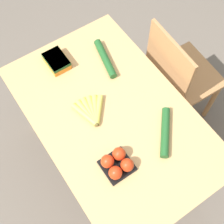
% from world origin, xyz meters
% --- Properties ---
extents(ground_plane, '(12.00, 12.00, 0.00)m').
position_xyz_m(ground_plane, '(0.00, 0.00, 0.00)').
color(ground_plane, '#665B51').
extents(dining_table, '(1.22, 0.77, 0.73)m').
position_xyz_m(dining_table, '(0.00, 0.00, 0.62)').
color(dining_table, tan).
rests_on(dining_table, ground_plane).
extents(chair, '(0.44, 0.42, 0.91)m').
position_xyz_m(chair, '(-0.09, 0.59, 0.48)').
color(chair, '#A87547').
rests_on(chair, ground_plane).
extents(banana_bunch, '(0.18, 0.18, 0.03)m').
position_xyz_m(banana_bunch, '(-0.07, -0.08, 0.75)').
color(banana_bunch, brown).
rests_on(banana_bunch, dining_table).
extents(tomato_pack, '(0.14, 0.14, 0.08)m').
position_xyz_m(tomato_pack, '(0.25, -0.14, 0.77)').
color(tomato_pack, black).
rests_on(tomato_pack, dining_table).
extents(carrot_bag, '(0.15, 0.11, 0.05)m').
position_xyz_m(carrot_bag, '(-0.45, -0.08, 0.76)').
color(carrot_bag, orange).
rests_on(carrot_bag, dining_table).
extents(cucumber_near, '(0.27, 0.10, 0.04)m').
position_xyz_m(cucumber_near, '(-0.31, 0.17, 0.75)').
color(cucumber_near, '#1E5123').
rests_on(cucumber_near, dining_table).
extents(cucumber_far, '(0.23, 0.21, 0.04)m').
position_xyz_m(cucumber_far, '(0.24, 0.16, 0.75)').
color(cucumber_far, '#1E5123').
rests_on(cucumber_far, dining_table).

